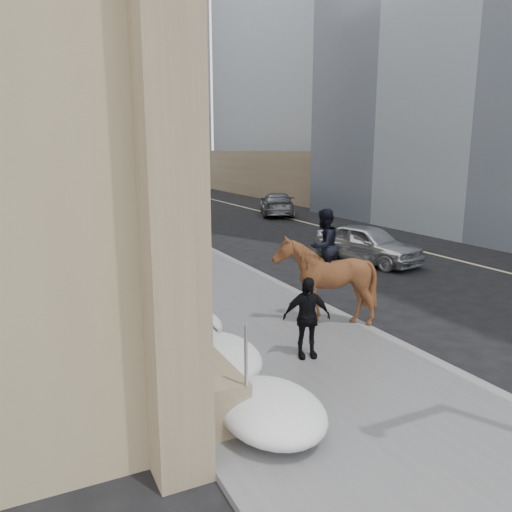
{
  "coord_description": "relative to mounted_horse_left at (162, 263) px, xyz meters",
  "views": [
    {
      "loc": [
        -4.48,
        -7.88,
        4.14
      ],
      "look_at": [
        0.47,
        2.38,
        1.7
      ],
      "focal_mm": 35.0,
      "sensor_mm": 36.0,
      "label": 1
    }
  ],
  "objects": [
    {
      "name": "ground",
      "position": [
        1.04,
        -5.18,
        -1.11
      ],
      "size": [
        140.0,
        140.0,
        0.0
      ],
      "primitive_type": "plane",
      "color": "black",
      "rests_on": "ground"
    },
    {
      "name": "sidewalk",
      "position": [
        1.04,
        4.82,
        -1.05
      ],
      "size": [
        5.0,
        80.0,
        0.12
      ],
      "primitive_type": "cube",
      "color": "#535456",
      "rests_on": "ground"
    },
    {
      "name": "curb",
      "position": [
        3.66,
        4.82,
        -1.05
      ],
      "size": [
        0.24,
        80.0,
        0.12
      ],
      "primitive_type": "cube",
      "color": "slate",
      "rests_on": "ground"
    },
    {
      "name": "lane_line",
      "position": [
        11.54,
        4.82,
        -1.11
      ],
      "size": [
        0.15,
        70.0,
        0.01
      ],
      "primitive_type": "cube",
      "color": "#BFB78C",
      "rests_on": "ground"
    },
    {
      "name": "far_podium",
      "position": [
        16.54,
        4.82,
        0.89
      ],
      "size": [
        2.0,
        80.0,
        4.0
      ],
      "primitive_type": "cube",
      "color": "#75684C",
      "rests_on": "ground"
    },
    {
      "name": "bg_building_mid",
      "position": [
        5.04,
        54.82,
        12.89
      ],
      "size": [
        30.0,
        12.0,
        28.0
      ],
      "primitive_type": "cube",
      "color": "slate",
      "rests_on": "ground"
    },
    {
      "name": "streetlight_mid",
      "position": [
        3.78,
        8.82,
        3.47
      ],
      "size": [
        1.71,
        0.24,
        8.0
      ],
      "color": "#2D2D30",
      "rests_on": "ground"
    },
    {
      "name": "streetlight_far",
      "position": [
        3.78,
        28.82,
        3.47
      ],
      "size": [
        1.71,
        0.24,
        8.0
      ],
      "color": "#2D2D30",
      "rests_on": "ground"
    },
    {
      "name": "traffic_signal",
      "position": [
        3.11,
        16.82,
        2.89
      ],
      "size": [
        4.1,
        0.22,
        6.0
      ],
      "color": "#2D2D30",
      "rests_on": "ground"
    },
    {
      "name": "snow_bank",
      "position": [
        -0.38,
        2.93,
        -0.64
      ],
      "size": [
        1.7,
        18.1,
        0.76
      ],
      "color": "silver",
      "rests_on": "sidewalk"
    },
    {
      "name": "mounted_horse_left",
      "position": [
        0.0,
        0.0,
        0.0
      ],
      "size": [
        1.52,
        2.33,
        2.57
      ],
      "rotation": [
        0.0,
        0.0,
        2.87
      ],
      "color": "#512E18",
      "rests_on": "sidewalk"
    },
    {
      "name": "mounted_horse_right",
      "position": [
        2.86,
        -3.66,
        0.15
      ],
      "size": [
        2.25,
        2.37,
        2.7
      ],
      "rotation": [
        0.0,
        0.0,
        3.51
      ],
      "color": "#4F2C16",
      "rests_on": "sidewalk"
    },
    {
      "name": "pedestrian",
      "position": [
        1.47,
        -5.15,
        -0.18
      ],
      "size": [
        1.02,
        0.65,
        1.62
      ],
      "primitive_type": "imported",
      "rotation": [
        0.0,
        0.0,
        -0.28
      ],
      "color": "black",
      "rests_on": "sidewalk"
    },
    {
      "name": "car_silver",
      "position": [
        8.2,
        1.51,
        -0.4
      ],
      "size": [
        2.67,
        4.47,
        1.43
      ],
      "primitive_type": "imported",
      "rotation": [
        0.0,
        0.0,
        0.25
      ],
      "color": "silver",
      "rests_on": "ground"
    },
    {
      "name": "car_grey",
      "position": [
        11.62,
        15.08,
        -0.39
      ],
      "size": [
        3.9,
        5.38,
        1.45
      ],
      "primitive_type": "imported",
      "rotation": [
        0.0,
        0.0,
        2.72
      ],
      "color": "slate",
      "rests_on": "ground"
    }
  ]
}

